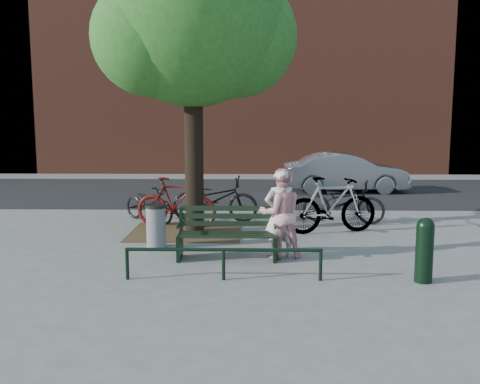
{
  "coord_description": "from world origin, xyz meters",
  "views": [
    {
      "loc": [
        0.42,
        -9.22,
        2.53
      ],
      "look_at": [
        0.21,
        1.0,
        1.07
      ],
      "focal_mm": 40.0,
      "sensor_mm": 36.0,
      "label": 1
    }
  ],
  "objects_px": {
    "bollard": "(425,248)",
    "litter_bin": "(156,226)",
    "person_right": "(281,213)",
    "parked_car": "(346,173)",
    "person_left": "(281,214)",
    "bicycle_c": "(215,199)",
    "park_bench": "(227,232)"
  },
  "relations": [
    {
      "from": "bollard",
      "to": "person_left",
      "type": "bearing_deg",
      "value": 146.74
    },
    {
      "from": "park_bench",
      "to": "bollard",
      "type": "bearing_deg",
      "value": -23.25
    },
    {
      "from": "person_left",
      "to": "parked_car",
      "type": "relative_size",
      "value": 0.4
    },
    {
      "from": "park_bench",
      "to": "person_right",
      "type": "xyz_separation_m",
      "value": [
        0.95,
        0.07,
        0.33
      ]
    },
    {
      "from": "person_left",
      "to": "bicycle_c",
      "type": "relative_size",
      "value": 0.77
    },
    {
      "from": "person_left",
      "to": "bicycle_c",
      "type": "height_order",
      "value": "person_left"
    },
    {
      "from": "person_left",
      "to": "parked_car",
      "type": "height_order",
      "value": "person_left"
    },
    {
      "from": "person_right",
      "to": "bicycle_c",
      "type": "distance_m",
      "value": 3.59
    },
    {
      "from": "bollard",
      "to": "parked_car",
      "type": "distance_m",
      "value": 9.71
    },
    {
      "from": "person_right",
      "to": "litter_bin",
      "type": "relative_size",
      "value": 1.91
    },
    {
      "from": "person_left",
      "to": "litter_bin",
      "type": "relative_size",
      "value": 1.9
    },
    {
      "from": "parked_car",
      "to": "person_left",
      "type": "bearing_deg",
      "value": 158.85
    },
    {
      "from": "bicycle_c",
      "to": "bollard",
      "type": "bearing_deg",
      "value": -136.31
    },
    {
      "from": "litter_bin",
      "to": "person_right",
      "type": "bearing_deg",
      "value": -16.15
    },
    {
      "from": "person_right",
      "to": "bollard",
      "type": "distance_m",
      "value": 2.55
    },
    {
      "from": "person_right",
      "to": "park_bench",
      "type": "bearing_deg",
      "value": -7.44
    },
    {
      "from": "person_right",
      "to": "litter_bin",
      "type": "distance_m",
      "value": 2.48
    },
    {
      "from": "person_right",
      "to": "bicycle_c",
      "type": "height_order",
      "value": "person_right"
    },
    {
      "from": "litter_bin",
      "to": "parked_car",
      "type": "bearing_deg",
      "value": 56.93
    },
    {
      "from": "person_right",
      "to": "person_left",
      "type": "bearing_deg",
      "value": -101.72
    },
    {
      "from": "bollard",
      "to": "bicycle_c",
      "type": "xyz_separation_m",
      "value": [
        -3.52,
        4.68,
        0.01
      ]
    },
    {
      "from": "bollard",
      "to": "parked_car",
      "type": "xyz_separation_m",
      "value": [
        0.49,
        9.7,
        0.12
      ]
    },
    {
      "from": "person_right",
      "to": "parked_car",
      "type": "height_order",
      "value": "person_right"
    },
    {
      "from": "person_right",
      "to": "bollard",
      "type": "xyz_separation_m",
      "value": [
        2.12,
        -1.39,
        -0.27
      ]
    },
    {
      "from": "bicycle_c",
      "to": "parked_car",
      "type": "distance_m",
      "value": 6.42
    },
    {
      "from": "bicycle_c",
      "to": "parked_car",
      "type": "bearing_deg",
      "value": -31.87
    },
    {
      "from": "park_bench",
      "to": "person_left",
      "type": "distance_m",
      "value": 1.01
    },
    {
      "from": "bollard",
      "to": "litter_bin",
      "type": "height_order",
      "value": "bollard"
    },
    {
      "from": "park_bench",
      "to": "parked_car",
      "type": "xyz_separation_m",
      "value": [
        3.56,
        8.38,
        0.18
      ]
    },
    {
      "from": "bicycle_c",
      "to": "park_bench",
      "type": "bearing_deg",
      "value": -165.61
    },
    {
      "from": "park_bench",
      "to": "bollard",
      "type": "relative_size",
      "value": 1.74
    },
    {
      "from": "bollard",
      "to": "park_bench",
      "type": "bearing_deg",
      "value": 156.75
    }
  ]
}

